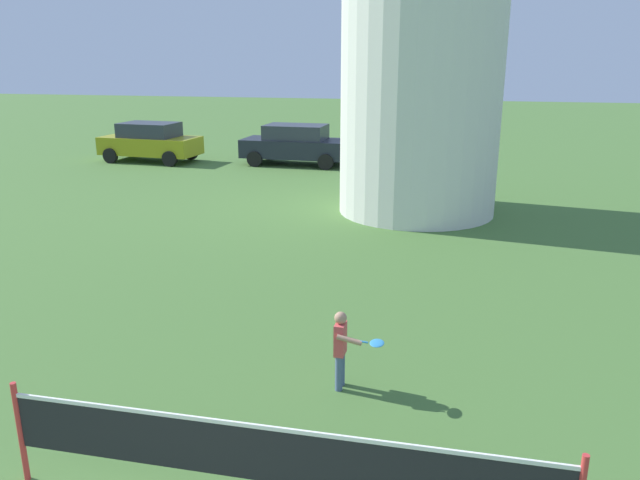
# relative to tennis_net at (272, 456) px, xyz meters

# --- Properties ---
(tennis_net) EXTENTS (5.30, 0.06, 1.10)m
(tennis_net) POSITION_rel_tennis_net_xyz_m (0.00, 0.00, 0.00)
(tennis_net) COLOR red
(tennis_net) RESTS_ON ground_plane
(player_far) EXTENTS (0.66, 0.46, 1.06)m
(player_far) POSITION_rel_tennis_net_xyz_m (0.19, 2.48, -0.08)
(player_far) COLOR slate
(player_far) RESTS_ON ground_plane
(parked_car_mustard) EXTENTS (4.04, 2.12, 1.56)m
(parked_car_mustard) POSITION_rel_tennis_net_xyz_m (-10.69, 18.48, 0.12)
(parked_car_mustard) COLOR #999919
(parked_car_mustard) RESTS_ON ground_plane
(parked_car_black) EXTENTS (4.24, 2.00, 1.56)m
(parked_car_black) POSITION_rel_tennis_net_xyz_m (-4.74, 19.01, 0.12)
(parked_car_black) COLOR #1E232D
(parked_car_black) RESTS_ON ground_plane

